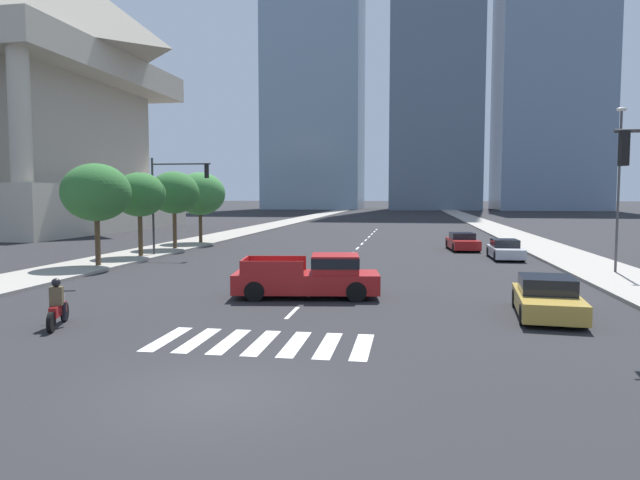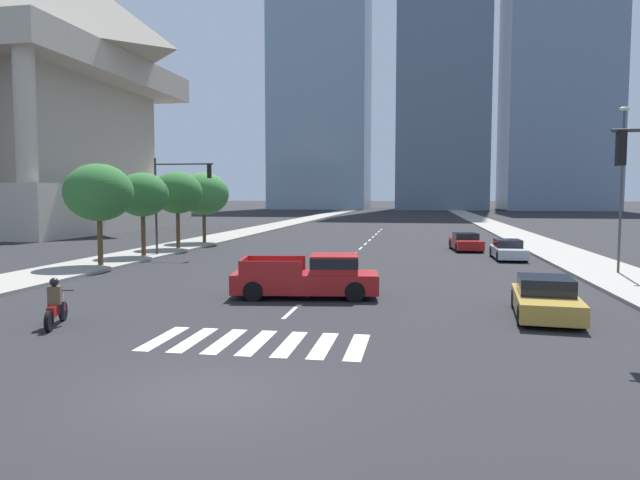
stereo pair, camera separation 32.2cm
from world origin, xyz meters
The scene contains 19 objects.
ground_plane centered at (0.00, 0.00, 0.00)m, with size 800.00×800.00×0.00m, color #232326.
sidewalk_east centered at (13.70, 30.00, 0.07)m, with size 4.00×260.00×0.15m, color gray.
sidewalk_west centered at (-13.70, 30.00, 0.07)m, with size 4.00×260.00×0.15m, color gray.
crosswalk_near centered at (0.00, 4.06, 0.00)m, with size 5.85×2.70×0.01m.
lane_divider_center centered at (0.00, 32.06, 0.00)m, with size 0.14×50.00×0.01m.
motorcycle_lead centered at (-6.53, 4.91, 0.58)m, with size 0.98×2.04×1.49m.
pickup_truck centered at (0.22, 11.05, 0.81)m, with size 5.79×2.73×1.67m.
sedan_red_0 centered at (7.62, 31.72, 0.58)m, with size 2.21×4.38×1.25m.
sedan_silver_1 centered at (9.73, 26.24, 0.56)m, with size 1.81×4.27×1.21m.
sedan_gold_2 centered at (8.34, 8.82, 0.59)m, with size 2.29×4.54×1.29m.
traffic_signal_far centered at (-11.11, 24.23, 4.35)m, with size 4.20×0.28×6.19m.
street_lamp_east centered at (14.00, 19.66, 4.79)m, with size 0.50×0.24×8.08m.
street_tree_nearest centered at (-12.90, 18.18, 4.10)m, with size 3.67×3.67×5.52m.
street_tree_second centered at (-12.90, 23.20, 3.98)m, with size 3.25×3.25×5.23m.
street_tree_third centered at (-12.90, 28.54, 4.14)m, with size 3.55×3.55×5.51m.
street_tree_fourth centered at (-12.90, 33.69, 4.07)m, with size 4.04×4.04×5.65m.
war_memorial centered at (-42.53, 48.66, 18.35)m, with size 32.00×32.00×35.53m.
office_tower_left_skyline centered at (-24.29, 157.87, 50.64)m, with size 27.60×23.40×109.05m.
office_tower_right_skyline centered at (40.50, 154.03, 45.29)m, with size 27.69×23.68×102.22m.
Camera 2 is at (4.23, -10.62, 3.95)m, focal length 32.29 mm.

